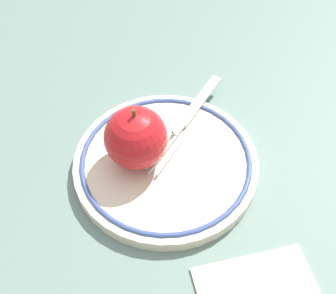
# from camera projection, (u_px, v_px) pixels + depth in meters

# --- Properties ---
(ground_plane) EXTENTS (2.00, 2.00, 0.00)m
(ground_plane) POSITION_uv_depth(u_px,v_px,m) (169.00, 173.00, 0.54)
(ground_plane) COLOR slate
(plate) EXTENTS (0.21, 0.21, 0.02)m
(plate) POSITION_uv_depth(u_px,v_px,m) (168.00, 163.00, 0.53)
(plate) COLOR beige
(plate) RESTS_ON ground_plane
(apple_red_whole) EXTENTS (0.07, 0.07, 0.08)m
(apple_red_whole) POSITION_uv_depth(u_px,v_px,m) (136.00, 138.00, 0.50)
(apple_red_whole) COLOR red
(apple_red_whole) RESTS_ON plate
(fork) EXTENTS (0.16, 0.10, 0.00)m
(fork) POSITION_uv_depth(u_px,v_px,m) (187.00, 118.00, 0.56)
(fork) COLOR silver
(fork) RESTS_ON plate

